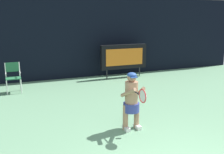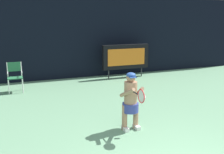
{
  "view_description": "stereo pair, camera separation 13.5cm",
  "coord_description": "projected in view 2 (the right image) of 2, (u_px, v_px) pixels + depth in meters",
  "views": [
    {
      "loc": [
        -2.65,
        -2.88,
        2.63
      ],
      "look_at": [
        0.01,
        3.63,
        1.05
      ],
      "focal_mm": 41.57,
      "sensor_mm": 36.0,
      "label": 1
    },
    {
      "loc": [
        -2.52,
        -2.92,
        2.63
      ],
      "look_at": [
        0.01,
        3.63,
        1.05
      ],
      "focal_mm": 41.57,
      "sensor_mm": 36.0,
      "label": 2
    }
  ],
  "objects": [
    {
      "name": "tennis_player",
      "position": [
        131.0,
        100.0,
        6.17
      ],
      "size": [
        0.53,
        0.61,
        1.41
      ],
      "color": "white",
      "rests_on": "ground"
    },
    {
      "name": "scoreboard",
      "position": [
        126.0,
        57.0,
        11.75
      ],
      "size": [
        2.2,
        0.21,
        1.5
      ],
      "color": "black",
      "rests_on": "ground"
    },
    {
      "name": "tennis_racket",
      "position": [
        141.0,
        96.0,
        5.63
      ],
      "size": [
        0.03,
        0.6,
        0.31
      ],
      "rotation": [
        0.0,
        0.0,
        0.09
      ],
      "color": "black"
    },
    {
      "name": "backdrop_screen",
      "position": [
        72.0,
        38.0,
        11.46
      ],
      "size": [
        18.0,
        0.12,
        3.66
      ],
      "color": "black",
      "rests_on": "ground"
    },
    {
      "name": "umpire_chair",
      "position": [
        15.0,
        75.0,
        9.46
      ],
      "size": [
        0.52,
        0.44,
        1.08
      ],
      "color": "white",
      "rests_on": "ground"
    }
  ]
}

